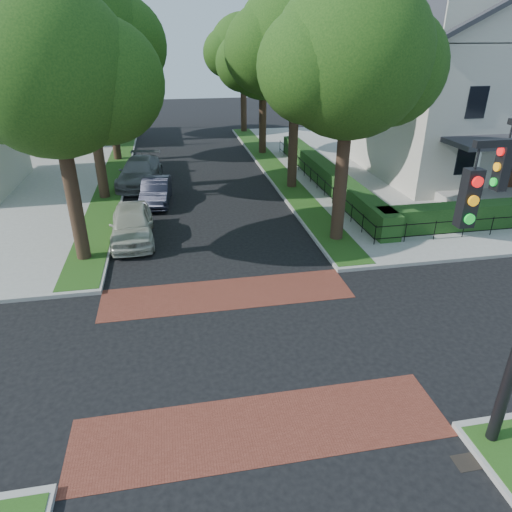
{
  "coord_description": "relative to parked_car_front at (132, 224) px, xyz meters",
  "views": [
    {
      "loc": [
        -1.63,
        -11.06,
        8.51
      ],
      "look_at": [
        1.0,
        2.88,
        1.6
      ],
      "focal_mm": 32.0,
      "sensor_mm": 36.0,
      "label": 1
    }
  ],
  "objects": [
    {
      "name": "tree_left_mid",
      "position": [
        -1.79,
        6.43,
        7.55
      ],
      "size": [
        8.0,
        6.88,
        11.48
      ],
      "color": "black",
      "rests_on": "sidewalk_nw"
    },
    {
      "name": "tree_right_near",
      "position": [
        9.2,
        -1.58,
        6.83
      ],
      "size": [
        7.75,
        6.67,
        10.66
      ],
      "color": "black",
      "rests_on": "sidewalk_ne"
    },
    {
      "name": "tree_left_far",
      "position": [
        -1.8,
        15.4,
        6.33
      ],
      "size": [
        7.0,
        6.02,
        9.86
      ],
      "color": "black",
      "rests_on": "sidewalk_nw"
    },
    {
      "name": "crosswalk_near",
      "position": [
        3.6,
        -12.02,
        -0.79
      ],
      "size": [
        9.0,
        2.2,
        0.01
      ],
      "primitive_type": "cube",
      "color": "maroon",
      "rests_on": "ground"
    },
    {
      "name": "parked_car_front",
      "position": [
        0.0,
        0.0,
        0.0
      ],
      "size": [
        2.06,
        4.72,
        1.58
      ],
      "primitive_type": "imported",
      "rotation": [
        0.0,
        0.0,
        0.04
      ],
      "color": "beige",
      "rests_on": "ground"
    },
    {
      "name": "tree_right_far",
      "position": [
        9.2,
        15.41,
        6.11
      ],
      "size": [
        7.25,
        6.23,
        9.74
      ],
      "color": "black",
      "rests_on": "sidewalk_ne"
    },
    {
      "name": "house_victorian",
      "position": [
        21.11,
        7.1,
        5.23
      ],
      "size": [
        13.0,
        13.05,
        12.48
      ],
      "color": "beige",
      "rests_on": "sidewalk_ne"
    },
    {
      "name": "tree_right_mid",
      "position": [
        9.21,
        6.43,
        7.2
      ],
      "size": [
        8.25,
        7.09,
        11.22
      ],
      "color": "black",
      "rests_on": "sidewalk_ne"
    },
    {
      "name": "sidewalk_ne",
      "position": [
        23.1,
        10.18,
        -0.72
      ],
      "size": [
        30.0,
        30.0,
        0.15
      ],
      "primitive_type": "cube",
      "color": "gray",
      "rests_on": "ground"
    },
    {
      "name": "tree_right_back",
      "position": [
        9.2,
        24.41,
        6.47
      ],
      "size": [
        7.5,
        6.45,
        10.2
      ],
      "color": "black",
      "rests_on": "sidewalk_ne"
    },
    {
      "name": "grass_strip_ne",
      "position": [
        9.0,
        10.28,
        -0.63
      ],
      "size": [
        1.6,
        29.8,
        0.02
      ],
      "primitive_type": "cube",
      "color": "#204112",
      "rests_on": "sidewalk_ne"
    },
    {
      "name": "grass_strip_nw",
      "position": [
        -1.8,
        10.28,
        -0.63
      ],
      "size": [
        1.6,
        29.8,
        0.02
      ],
      "primitive_type": "cube",
      "color": "#204112",
      "rests_on": "sidewalk_nw"
    },
    {
      "name": "fence_main_road",
      "position": [
        10.5,
        6.18,
        -0.19
      ],
      "size": [
        0.06,
        18.0,
        0.9
      ],
      "primitive_type": null,
      "color": "black",
      "rests_on": "sidewalk_ne"
    },
    {
      "name": "tree_left_back",
      "position": [
        -1.8,
        24.42,
        6.62
      ],
      "size": [
        7.75,
        6.66,
        10.44
      ],
      "color": "black",
      "rests_on": "sidewalk_nw"
    },
    {
      "name": "hedge_main_road",
      "position": [
        11.3,
        6.18,
        -0.04
      ],
      "size": [
        1.0,
        18.0,
        1.2
      ],
      "primitive_type": "cube",
      "color": "#143A14",
      "rests_on": "sidewalk_ne"
    },
    {
      "name": "ground",
      "position": [
        3.6,
        -8.82,
        -0.79
      ],
      "size": [
        120.0,
        120.0,
        0.0
      ],
      "primitive_type": "plane",
      "color": "black",
      "rests_on": "ground"
    },
    {
      "name": "crosswalk_far",
      "position": [
        3.6,
        -5.62,
        -0.79
      ],
      "size": [
        9.0,
        2.2,
        0.01
      ],
      "primitive_type": "cube",
      "color": "maroon",
      "rests_on": "ground"
    },
    {
      "name": "parked_car_middle",
      "position": [
        1.02,
        5.03,
        -0.1
      ],
      "size": [
        1.78,
        4.27,
        1.37
      ],
      "primitive_type": "imported",
      "rotation": [
        0.0,
        0.0,
        -0.08
      ],
      "color": "black",
      "rests_on": "ground"
    },
    {
      "name": "storm_drain",
      "position": [
        7.9,
        -13.82,
        -0.79
      ],
      "size": [
        0.65,
        0.45,
        0.01
      ],
      "primitive_type": "cube",
      "color": "black",
      "rests_on": "ground"
    },
    {
      "name": "tree_left_near",
      "position": [
        -1.8,
        -1.59,
        6.47
      ],
      "size": [
        7.5,
        6.45,
        10.2
      ],
      "color": "black",
      "rests_on": "sidewalk_nw"
    },
    {
      "name": "parked_car_rear",
      "position": [
        -0.0,
        8.75,
        0.01
      ],
      "size": [
        3.0,
        5.81,
        1.61
      ],
      "primitive_type": "imported",
      "rotation": [
        0.0,
        0.0,
        -0.14
      ],
      "color": "slate",
      "rests_on": "ground"
    }
  ]
}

